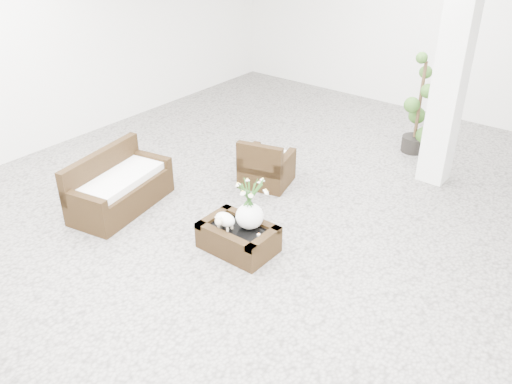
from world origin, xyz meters
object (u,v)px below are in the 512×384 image
Objects in this scene: armchair at (267,161)px; loveseat at (120,182)px; coffee_table at (238,238)px; topiary at (419,105)px.

armchair is 0.50× the size of loveseat.
coffee_table is at bearing -93.84° from loveseat.
loveseat is at bearing -173.26° from coffee_table.
topiary reaches higher than coffee_table.
loveseat is at bearing -119.59° from topiary.
topiary is (0.50, 4.05, 0.67)m from coffee_table.
armchair is 0.45× the size of topiary.
armchair is at bearing -117.40° from topiary.
coffee_table is 1.96m from loveseat.
loveseat is 4.94m from topiary.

